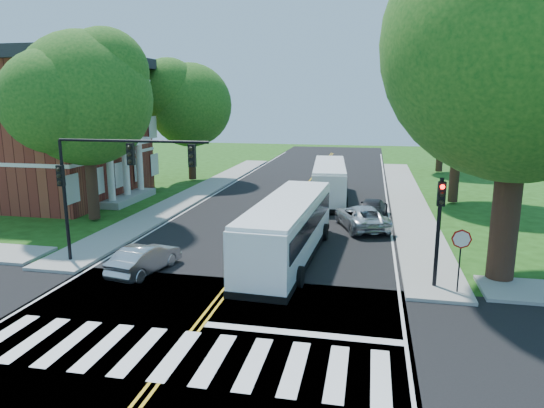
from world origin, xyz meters
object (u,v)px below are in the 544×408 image
(bus_lead, at_px, (288,228))
(signal_ne, at_px, (439,218))
(dark_sedan, at_px, (373,208))
(hatchback, at_px, (145,259))
(signal_nw, at_px, (109,172))
(suv, at_px, (361,217))
(bus_follow, at_px, (329,181))

(bus_lead, bearing_deg, signal_ne, 161.20)
(bus_lead, bearing_deg, dark_sedan, -109.79)
(bus_lead, bearing_deg, hatchback, 30.64)
(signal_nw, bearing_deg, signal_ne, 0.05)
(signal_ne, relative_size, bus_lead, 0.39)
(suv, bearing_deg, dark_sedan, -121.41)
(signal_nw, xyz_separation_m, hatchback, (1.75, -0.52, -3.73))
(bus_lead, height_order, bus_follow, bus_lead)
(suv, bearing_deg, bus_lead, 44.34)
(signal_nw, relative_size, bus_follow, 0.65)
(bus_follow, relative_size, dark_sedan, 2.62)
(signal_ne, xyz_separation_m, suv, (-3.13, 9.06, -2.26))
(bus_lead, bearing_deg, suv, -114.01)
(signal_ne, height_order, bus_follow, signal_ne)
(dark_sedan, bearing_deg, signal_ne, 107.10)
(suv, bearing_deg, hatchback, 27.53)
(hatchback, bearing_deg, signal_ne, -167.01)
(bus_follow, distance_m, hatchback, 18.91)
(bus_follow, bearing_deg, bus_lead, 82.62)
(hatchback, relative_size, suv, 0.78)
(bus_lead, height_order, suv, bus_lead)
(hatchback, height_order, dark_sedan, hatchback)
(signal_ne, height_order, hatchback, signal_ne)
(bus_follow, bearing_deg, dark_sedan, 118.10)
(signal_nw, xyz_separation_m, bus_lead, (7.62, 2.57, -2.83))
(hatchback, bearing_deg, bus_follow, -99.75)
(signal_ne, relative_size, bus_follow, 0.40)
(signal_ne, xyz_separation_m, bus_lead, (-6.43, 2.56, -1.42))
(bus_lead, xyz_separation_m, hatchback, (-5.87, -3.09, -0.90))
(dark_sedan, bearing_deg, bus_follow, -51.53)
(signal_nw, bearing_deg, dark_sedan, 46.18)
(bus_follow, height_order, dark_sedan, bus_follow)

